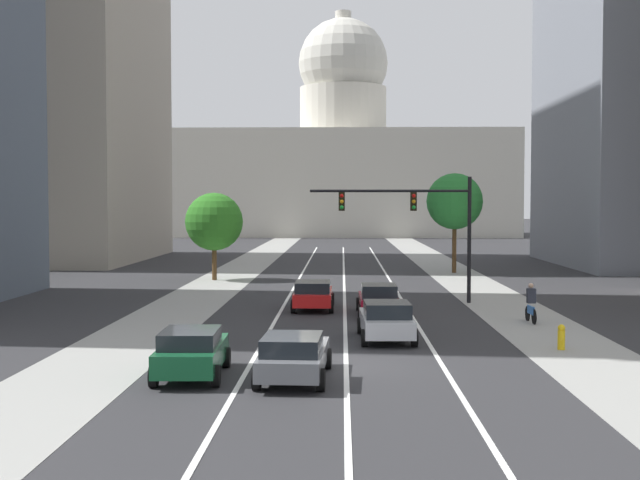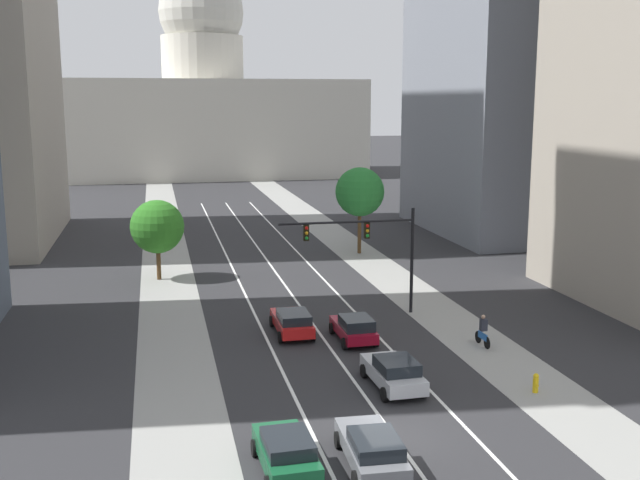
{
  "view_description": "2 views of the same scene",
  "coord_description": "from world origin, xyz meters",
  "px_view_note": "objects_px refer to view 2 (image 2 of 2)",
  "views": [
    {
      "loc": [
        -0.13,
        -26.18,
        5.2
      ],
      "look_at": [
        -1.24,
        15.14,
        3.33
      ],
      "focal_mm": 46.49,
      "sensor_mm": 36.0,
      "label": 1
    },
    {
      "loc": [
        -8.77,
        -26.47,
        12.99
      ],
      "look_at": [
        1.72,
        21.44,
        3.89
      ],
      "focal_mm": 42.66,
      "sensor_mm": 36.0,
      "label": 2
    }
  ],
  "objects_px": {
    "car_silver": "(394,372)",
    "car_gray": "(372,448)",
    "capitol_building": "(204,111)",
    "street_tree_far_right": "(360,192)",
    "car_red": "(292,321)",
    "car_crimson": "(354,328)",
    "traffic_signal_mast": "(370,241)",
    "fire_hydrant": "(536,383)",
    "street_tree_near_left": "(157,227)",
    "car_green": "(286,452)",
    "cyclist": "(483,331)"
  },
  "relations": [
    {
      "from": "car_crimson",
      "to": "traffic_signal_mast",
      "type": "xyz_separation_m",
      "value": [
        2.25,
        4.8,
        3.82
      ]
    },
    {
      "from": "car_red",
      "to": "fire_hydrant",
      "type": "relative_size",
      "value": 4.97
    },
    {
      "from": "capitol_building",
      "to": "cyclist",
      "type": "height_order",
      "value": "capitol_building"
    },
    {
      "from": "traffic_signal_mast",
      "to": "car_gray",
      "type": "bearing_deg",
      "value": -105.76
    },
    {
      "from": "capitol_building",
      "to": "traffic_signal_mast",
      "type": "xyz_separation_m",
      "value": [
        3.78,
        -90.01,
        -6.47
      ]
    },
    {
      "from": "car_silver",
      "to": "street_tree_near_left",
      "type": "distance_m",
      "value": 26.32
    },
    {
      "from": "car_crimson",
      "to": "car_gray",
      "type": "height_order",
      "value": "car_crimson"
    },
    {
      "from": "car_green",
      "to": "car_gray",
      "type": "bearing_deg",
      "value": -97.37
    },
    {
      "from": "car_crimson",
      "to": "street_tree_near_left",
      "type": "distance_m",
      "value": 20.14
    },
    {
      "from": "car_red",
      "to": "traffic_signal_mast",
      "type": "height_order",
      "value": "traffic_signal_mast"
    },
    {
      "from": "street_tree_near_left",
      "to": "car_gray",
      "type": "bearing_deg",
      "value": -77.05
    },
    {
      "from": "capitol_building",
      "to": "car_green",
      "type": "xyz_separation_m",
      "value": [
        -4.6,
        -108.59,
        -10.28
      ]
    },
    {
      "from": "capitol_building",
      "to": "car_green",
      "type": "relative_size",
      "value": 12.44
    },
    {
      "from": "capitol_building",
      "to": "fire_hydrant",
      "type": "bearing_deg",
      "value": -85.8
    },
    {
      "from": "car_gray",
      "to": "street_tree_far_right",
      "type": "relative_size",
      "value": 0.63
    },
    {
      "from": "car_silver",
      "to": "car_red",
      "type": "xyz_separation_m",
      "value": [
        -3.07,
        8.93,
        -0.02
      ]
    },
    {
      "from": "car_crimson",
      "to": "car_red",
      "type": "bearing_deg",
      "value": 57.11
    },
    {
      "from": "fire_hydrant",
      "to": "street_tree_near_left",
      "type": "relative_size",
      "value": 0.16
    },
    {
      "from": "car_red",
      "to": "car_gray",
      "type": "relative_size",
      "value": 0.97
    },
    {
      "from": "traffic_signal_mast",
      "to": "street_tree_near_left",
      "type": "bearing_deg",
      "value": 135.54
    },
    {
      "from": "car_silver",
      "to": "car_gray",
      "type": "height_order",
      "value": "car_silver"
    },
    {
      "from": "car_silver",
      "to": "car_red",
      "type": "bearing_deg",
      "value": 17.3
    },
    {
      "from": "car_green",
      "to": "traffic_signal_mast",
      "type": "bearing_deg",
      "value": -26.23
    },
    {
      "from": "traffic_signal_mast",
      "to": "fire_hydrant",
      "type": "relative_size",
      "value": 9.17
    },
    {
      "from": "cyclist",
      "to": "fire_hydrant",
      "type": "bearing_deg",
      "value": 173.89
    },
    {
      "from": "car_green",
      "to": "capitol_building",
      "type": "bearing_deg",
      "value": -4.37
    },
    {
      "from": "capitol_building",
      "to": "street_tree_near_left",
      "type": "relative_size",
      "value": 8.97
    },
    {
      "from": "car_silver",
      "to": "car_gray",
      "type": "relative_size",
      "value": 0.96
    },
    {
      "from": "car_green",
      "to": "street_tree_near_left",
      "type": "xyz_separation_m",
      "value": [
        -4.1,
        30.84,
        3.14
      ]
    },
    {
      "from": "capitol_building",
      "to": "cyclist",
      "type": "relative_size",
      "value": 30.6
    },
    {
      "from": "car_green",
      "to": "traffic_signal_mast",
      "type": "relative_size",
      "value": 0.51
    },
    {
      "from": "car_green",
      "to": "street_tree_far_right",
      "type": "height_order",
      "value": "street_tree_far_right"
    },
    {
      "from": "fire_hydrant",
      "to": "car_red",
      "type": "bearing_deg",
      "value": 130.27
    },
    {
      "from": "car_gray",
      "to": "street_tree_far_right",
      "type": "bearing_deg",
      "value": -12.11
    },
    {
      "from": "fire_hydrant",
      "to": "street_tree_near_left",
      "type": "bearing_deg",
      "value": 122.2
    },
    {
      "from": "car_green",
      "to": "traffic_signal_mast",
      "type": "xyz_separation_m",
      "value": [
        8.39,
        18.59,
        3.81
      ]
    },
    {
      "from": "car_crimson",
      "to": "street_tree_near_left",
      "type": "height_order",
      "value": "street_tree_near_left"
    },
    {
      "from": "car_red",
      "to": "car_gray",
      "type": "xyz_separation_m",
      "value": [
        -0.01,
        -16.02,
        -0.02
      ]
    },
    {
      "from": "fire_hydrant",
      "to": "street_tree_far_right",
      "type": "relative_size",
      "value": 0.12
    },
    {
      "from": "fire_hydrant",
      "to": "car_crimson",
      "type": "bearing_deg",
      "value": 124.47
    },
    {
      "from": "capitol_building",
      "to": "car_crimson",
      "type": "height_order",
      "value": "capitol_building"
    },
    {
      "from": "car_gray",
      "to": "capitol_building",
      "type": "bearing_deg",
      "value": 1.65
    },
    {
      "from": "car_gray",
      "to": "street_tree_far_right",
      "type": "xyz_separation_m",
      "value": [
        9.71,
        37.33,
        4.55
      ]
    },
    {
      "from": "car_green",
      "to": "street_tree_far_right",
      "type": "xyz_separation_m",
      "value": [
        12.77,
        37.04,
        4.5
      ]
    },
    {
      "from": "traffic_signal_mast",
      "to": "street_tree_far_right",
      "type": "height_order",
      "value": "street_tree_far_right"
    },
    {
      "from": "car_green",
      "to": "car_crimson",
      "type": "distance_m",
      "value": 15.09
    },
    {
      "from": "car_silver",
      "to": "car_green",
      "type": "bearing_deg",
      "value": 136.19
    },
    {
      "from": "capitol_building",
      "to": "street_tree_far_right",
      "type": "bearing_deg",
      "value": -83.49
    },
    {
      "from": "capitol_building",
      "to": "street_tree_far_right",
      "type": "relative_size",
      "value": 7.13
    },
    {
      "from": "car_red",
      "to": "car_crimson",
      "type": "height_order",
      "value": "car_crimson"
    }
  ]
}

